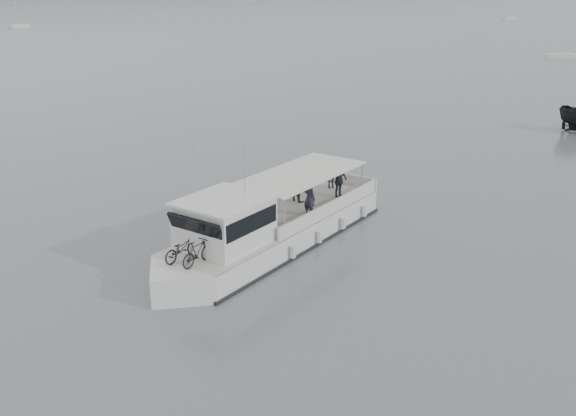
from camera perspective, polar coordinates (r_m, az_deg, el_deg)
ground at (r=32.67m, az=7.84°, el=-1.49°), size 1400.00×1400.00×0.00m
tour_boat at (r=28.92m, az=-2.27°, el=-1.98°), size 14.44×7.70×6.15m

